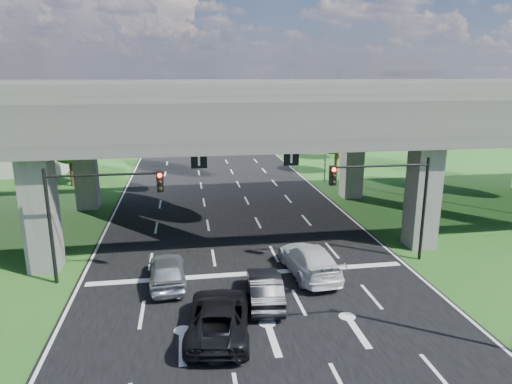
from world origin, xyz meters
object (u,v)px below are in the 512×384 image
object	(u,v)px
signal_left	(93,203)
streetlight_far	(323,123)
streetlight_beyond	(286,110)
car_white	(309,260)
car_trailing	(219,316)
car_dark	(265,288)
signal_right	(389,191)
car_silver	(167,270)

from	to	relation	value
signal_left	streetlight_far	xyz separation A→B (m)	(17.92, 20.06, 1.66)
streetlight_far	streetlight_beyond	bearing A→B (deg)	90.00
car_white	car_trailing	distance (m)	7.22
signal_left	car_trailing	xyz separation A→B (m)	(5.74, -5.95, -3.41)
streetlight_far	car_dark	world-z (taller)	streetlight_far
car_dark	car_trailing	distance (m)	3.25
car_dark	streetlight_far	bearing A→B (deg)	-107.81
signal_left	car_trailing	world-z (taller)	signal_left
signal_right	car_silver	distance (m)	12.67
signal_left	car_silver	size ratio (longest dim) A/B	1.34
streetlight_far	car_silver	size ratio (longest dim) A/B	2.23
car_silver	car_dark	size ratio (longest dim) A/B	1.04
signal_left	car_dark	xyz separation A→B (m)	(8.04, -3.66, -3.44)
streetlight_far	car_silver	bearing A→B (deg)	-124.37
signal_right	car_silver	size ratio (longest dim) A/B	1.34
car_trailing	car_silver	bearing A→B (deg)	-57.50
streetlight_beyond	car_silver	world-z (taller)	streetlight_beyond
car_white	signal_right	bearing A→B (deg)	-173.13
signal_right	streetlight_beyond	size ratio (longest dim) A/B	0.60
streetlight_far	car_white	distance (m)	22.70
signal_left	streetlight_beyond	xyz separation A→B (m)	(17.92, 36.06, 1.66)
signal_left	car_white	world-z (taller)	signal_left
streetlight_beyond	car_white	size ratio (longest dim) A/B	1.83
streetlight_far	car_silver	world-z (taller)	streetlight_far
car_dark	car_white	distance (m)	3.97
car_silver	car_white	world-z (taller)	car_white
signal_right	car_dark	distance (m)	9.12
streetlight_far	streetlight_beyond	world-z (taller)	same
car_silver	car_dark	world-z (taller)	car_silver
car_silver	car_trailing	xyz separation A→B (m)	(2.25, -4.91, -0.02)
car_trailing	streetlight_far	bearing A→B (deg)	-107.24
car_dark	streetlight_beyond	bearing A→B (deg)	-99.16
car_dark	car_trailing	xyz separation A→B (m)	(-2.30, -2.30, 0.03)
streetlight_far	car_white	size ratio (longest dim) A/B	1.83
car_dark	car_white	bearing A→B (deg)	-132.03
signal_right	car_dark	world-z (taller)	signal_right
streetlight_beyond	signal_left	bearing A→B (deg)	-116.43
car_silver	car_white	size ratio (longest dim) A/B	0.82
car_dark	signal_left	bearing A→B (deg)	-19.66
streetlight_beyond	car_dark	bearing A→B (deg)	-103.98
car_white	signal_left	bearing A→B (deg)	-9.37
streetlight_far	car_trailing	distance (m)	29.17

